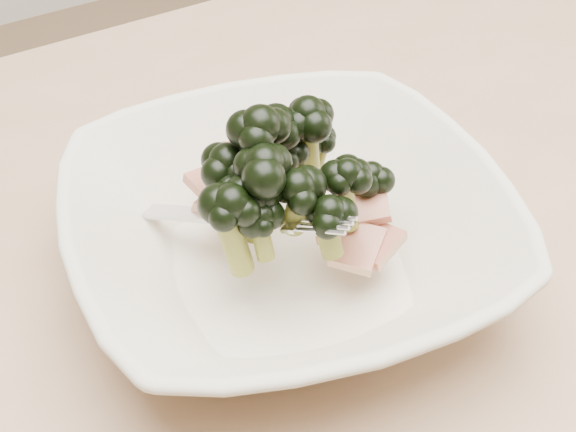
% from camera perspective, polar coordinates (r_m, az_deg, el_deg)
% --- Properties ---
extents(dining_table, '(1.20, 0.80, 0.75)m').
position_cam_1_polar(dining_table, '(0.65, 6.40, -7.96)').
color(dining_table, tan).
rests_on(dining_table, ground).
extents(broccoli_dish, '(0.34, 0.34, 0.13)m').
position_cam_1_polar(broccoli_dish, '(0.52, -0.08, -0.75)').
color(broccoli_dish, beige).
rests_on(broccoli_dish, dining_table).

